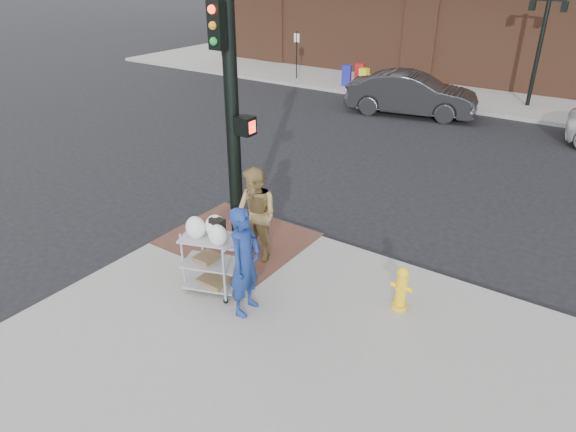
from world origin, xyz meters
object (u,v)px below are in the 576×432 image
Objects in this scene: utility_cart at (213,258)px; pedestrian_tan at (256,215)px; traffic_signal_pole at (232,117)px; fire_hydrant at (402,288)px; sedan_dark at (411,94)px; lamp_post at (541,41)px; woman_blue at (245,262)px.

pedestrian_tan is at bearing 91.54° from utility_cart.
traffic_signal_pole is 6.27× the size of fire_hydrant.
traffic_signal_pole is 1.03× the size of sedan_dark.
sedan_dark reaches higher than utility_cart.
traffic_signal_pole is (-2.48, -15.23, 0.21)m from lamp_post.
woman_blue reaches higher than sedan_dark.
fire_hydrant is (3.66, -0.18, -2.27)m from traffic_signal_pole.
pedestrian_tan is (0.67, -0.24, -1.75)m from traffic_signal_pole.
woman_blue reaches higher than utility_cart.
lamp_post is 2.81× the size of utility_cart.
utility_cart is at bearing -96.02° from lamp_post.
traffic_signal_pole is at bearing 171.19° from pedestrian_tan.
woman_blue is 13.69m from sedan_dark.
sedan_dark reaches higher than fire_hydrant.
traffic_signal_pole reaches higher than utility_cart.
traffic_signal_pole is at bearing -99.24° from lamp_post.
woman_blue is at bearing -47.55° from pedestrian_tan.
pedestrian_tan is 1.31× the size of utility_cart.
utility_cart is at bearing -155.47° from fire_hydrant.
lamp_post is 0.83× the size of sedan_dark.
fire_hydrant is (2.95, 1.35, -0.24)m from utility_cart.
fire_hydrant is at bearing -2.83° from traffic_signal_pole.
lamp_post is 15.65m from pedestrian_tan.
traffic_signal_pole is at bearing 35.81° from woman_blue.
pedestrian_tan is at bearing -96.65° from lamp_post.
utility_cart is at bearing 175.91° from sedan_dark.
woman_blue is 0.92m from utility_cart.
traffic_signal_pole is 11.97m from sedan_dark.
pedestrian_tan is (-0.89, 1.44, -0.01)m from woman_blue.
traffic_signal_pole reaches higher than fire_hydrant.
traffic_signal_pole reaches higher than sedan_dark.
lamp_post is 15.43m from traffic_signal_pole.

